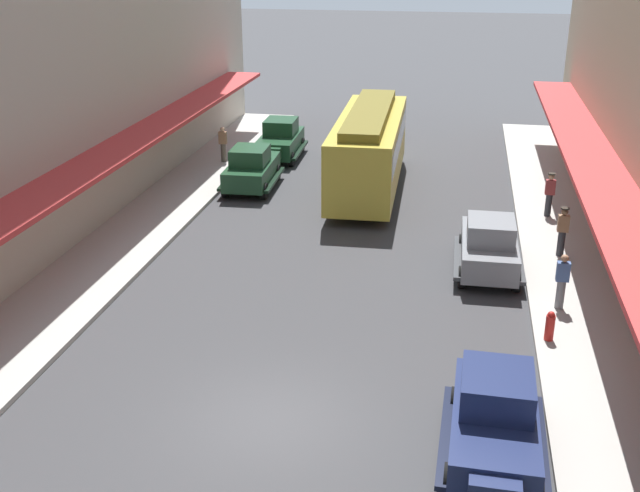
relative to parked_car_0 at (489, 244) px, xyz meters
name	(u,v)px	position (x,y,z in m)	size (l,w,h in m)	color
ground_plane	(271,420)	(-4.85, -9.20, -0.94)	(200.00, 200.00, 0.00)	#38383A
sidewalk_right	(625,456)	(2.65, -9.20, -0.87)	(3.00, 60.00, 0.15)	#A8A59E
parked_car_0	(489,244)	(0.00, 0.00, 0.00)	(2.18, 4.28, 1.84)	slate
parked_car_2	(495,418)	(-0.05, -9.60, 0.00)	(2.22, 4.29, 1.84)	#19234C
parked_car_3	(280,139)	(-9.63, 12.08, 0.00)	(2.25, 4.30, 1.84)	#193D23
parked_car_4	(252,167)	(-9.69, 7.10, 0.00)	(2.28, 4.31, 1.84)	#193D23
streetcar	(369,147)	(-4.82, 7.73, 0.96)	(2.77, 9.67, 3.46)	gold
fire_hydrant	(550,326)	(1.50, -4.55, -0.38)	(0.24, 0.24, 0.82)	#B21E19
pedestrian_0	(223,144)	(-11.98, 10.46, 0.05)	(0.36, 0.24, 1.64)	#4C4238
pedestrian_1	(562,281)	(1.95, -2.57, 0.05)	(0.36, 0.24, 1.64)	slate
pedestrian_2	(562,231)	(2.37, 1.46, 0.07)	(0.36, 0.28, 1.67)	#2D2D33
pedestrian_3	(550,194)	(2.30, 5.42, 0.07)	(0.36, 0.28, 1.67)	#2D2D33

